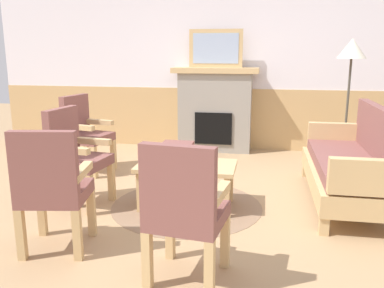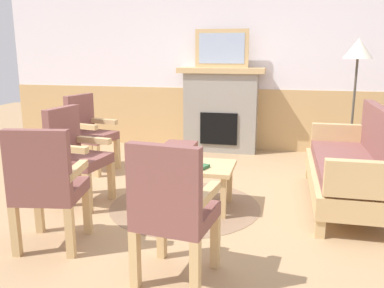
# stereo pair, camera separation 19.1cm
# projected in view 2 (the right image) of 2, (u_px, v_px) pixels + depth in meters

# --- Properties ---
(ground_plane) EXTENTS (14.00, 14.00, 0.00)m
(ground_plane) POSITION_uv_depth(u_px,v_px,m) (184.00, 204.00, 4.16)
(ground_plane) COLOR tan
(wall_back) EXTENTS (7.20, 0.14, 2.70)m
(wall_back) POSITION_uv_depth(u_px,v_px,m) (224.00, 65.00, 6.33)
(wall_back) COLOR white
(wall_back) RESTS_ON ground_plane
(fireplace) EXTENTS (1.30, 0.44, 1.28)m
(fireplace) POSITION_uv_depth(u_px,v_px,m) (221.00, 109.00, 6.25)
(fireplace) COLOR gray
(fireplace) RESTS_ON ground_plane
(framed_picture) EXTENTS (0.80, 0.04, 0.56)m
(framed_picture) POSITION_uv_depth(u_px,v_px,m) (222.00, 48.00, 6.04)
(framed_picture) COLOR tan
(framed_picture) RESTS_ON fireplace
(couch) EXTENTS (0.70, 1.80, 0.98)m
(couch) POSITION_uv_depth(u_px,v_px,m) (352.00, 167.00, 4.06)
(couch) COLOR tan
(couch) RESTS_ON ground_plane
(coffee_table) EXTENTS (0.96, 0.56, 0.44)m
(coffee_table) POSITION_uv_depth(u_px,v_px,m) (185.00, 169.00, 4.02)
(coffee_table) COLOR tan
(coffee_table) RESTS_ON ground_plane
(round_rug) EXTENTS (1.51, 1.51, 0.01)m
(round_rug) POSITION_uv_depth(u_px,v_px,m) (185.00, 206.00, 4.10)
(round_rug) COLOR #896B51
(round_rug) RESTS_ON ground_plane
(book_on_table) EXTENTS (0.23, 0.20, 0.03)m
(book_on_table) POSITION_uv_depth(u_px,v_px,m) (198.00, 166.00, 3.88)
(book_on_table) COLOR #33663D
(book_on_table) RESTS_ON coffee_table
(footstool) EXTENTS (0.40, 0.40, 0.36)m
(footstool) POSITION_uv_depth(u_px,v_px,m) (180.00, 149.00, 5.28)
(footstool) COLOR tan
(footstool) RESTS_ON ground_plane
(armchair_near_fireplace) EXTENTS (0.54, 0.54, 0.98)m
(armchair_near_fireplace) POSITION_uv_depth(u_px,v_px,m) (74.00, 151.00, 4.09)
(armchair_near_fireplace) COLOR tan
(armchair_near_fireplace) RESTS_ON ground_plane
(armchair_by_window_left) EXTENTS (0.57, 0.57, 0.98)m
(armchair_by_window_left) POSITION_uv_depth(u_px,v_px,m) (88.00, 129.00, 5.24)
(armchair_by_window_left) COLOR tan
(armchair_by_window_left) RESTS_ON ground_plane
(armchair_front_left) EXTENTS (0.54, 0.54, 0.98)m
(armchair_front_left) POSITION_uv_depth(u_px,v_px,m) (172.00, 207.00, 2.64)
(armchair_front_left) COLOR tan
(armchair_front_left) RESTS_ON ground_plane
(armchair_front_center) EXTENTS (0.55, 0.55, 0.98)m
(armchair_front_center) POSITION_uv_depth(u_px,v_px,m) (46.00, 183.00, 3.12)
(armchair_front_center) COLOR tan
(armchair_front_center) RESTS_ON ground_plane
(floor_lamp_by_couch) EXTENTS (0.36, 0.36, 1.68)m
(floor_lamp_by_couch) POSITION_uv_depth(u_px,v_px,m) (358.00, 57.00, 5.05)
(floor_lamp_by_couch) COLOR #332D28
(floor_lamp_by_couch) RESTS_ON ground_plane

